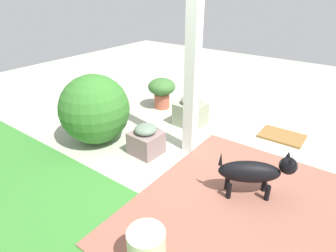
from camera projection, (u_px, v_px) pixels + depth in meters
ground_plane at (199, 156)px, 3.61m from camera, size 12.00×12.00×0.00m
brick_path at (235, 209)px, 2.75m from camera, size 1.80×2.40×0.02m
porch_pillar at (193, 60)px, 3.23m from camera, size 0.14×0.14×2.38m
stone_planter_nearest at (190, 111)px, 4.35m from camera, size 0.43×0.42×0.47m
stone_planter_mid at (146, 140)px, 3.60m from camera, size 0.39×0.37×0.41m
round_shrub at (95, 109)px, 3.78m from camera, size 0.94×0.94×0.94m
terracotta_pot_broad at (162, 90)px, 4.89m from camera, size 0.47×0.47×0.53m
dog at (255, 172)px, 2.80m from camera, size 0.71×0.53×0.52m
ceramic_urn at (147, 249)px, 2.13m from camera, size 0.29×0.29×0.35m
doormat at (282, 136)px, 4.06m from camera, size 0.60×0.44×0.03m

